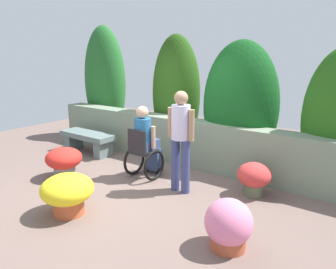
{
  "coord_description": "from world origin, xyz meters",
  "views": [
    {
      "loc": [
        3.42,
        -3.87,
        2.22
      ],
      "look_at": [
        0.2,
        0.51,
        0.85
      ],
      "focal_mm": 34.49,
      "sensor_mm": 36.0,
      "label": 1
    }
  ],
  "objects_px": {
    "person_in_wheelchair": "(145,144)",
    "flower_pot_small_foreground": "(228,226)",
    "stone_bench": "(88,140)",
    "flower_pot_red_accent": "(64,161)",
    "flower_pot_terracotta_by_wall": "(67,192)",
    "flower_pot_purple_near": "(254,177)",
    "person_standing_companion": "(181,135)"
  },
  "relations": [
    {
      "from": "person_in_wheelchair",
      "to": "flower_pot_terracotta_by_wall",
      "type": "relative_size",
      "value": 1.8
    },
    {
      "from": "flower_pot_red_accent",
      "to": "flower_pot_small_foreground",
      "type": "bearing_deg",
      "value": -4.19
    },
    {
      "from": "flower_pot_terracotta_by_wall",
      "to": "stone_bench",
      "type": "bearing_deg",
      "value": 134.58
    },
    {
      "from": "stone_bench",
      "to": "person_standing_companion",
      "type": "height_order",
      "value": "person_standing_companion"
    },
    {
      "from": "flower_pot_purple_near",
      "to": "flower_pot_red_accent",
      "type": "relative_size",
      "value": 0.83
    },
    {
      "from": "person_standing_companion",
      "to": "flower_pot_terracotta_by_wall",
      "type": "xyz_separation_m",
      "value": [
        -0.84,
        -1.58,
        -0.63
      ]
    },
    {
      "from": "stone_bench",
      "to": "flower_pot_red_accent",
      "type": "distance_m",
      "value": 1.51
    },
    {
      "from": "flower_pot_purple_near",
      "to": "flower_pot_small_foreground",
      "type": "bearing_deg",
      "value": -78.55
    },
    {
      "from": "flower_pot_terracotta_by_wall",
      "to": "person_in_wheelchair",
      "type": "bearing_deg",
      "value": 91.52
    },
    {
      "from": "stone_bench",
      "to": "person_standing_companion",
      "type": "xyz_separation_m",
      "value": [
        2.9,
        -0.5,
        0.64
      ]
    },
    {
      "from": "person_standing_companion",
      "to": "flower_pot_small_foreground",
      "type": "distance_m",
      "value": 1.82
    },
    {
      "from": "flower_pot_red_accent",
      "to": "flower_pot_purple_near",
      "type": "bearing_deg",
      "value": 23.13
    },
    {
      "from": "stone_bench",
      "to": "flower_pot_terracotta_by_wall",
      "type": "xyz_separation_m",
      "value": [
        2.06,
        -2.09,
        0.01
      ]
    },
    {
      "from": "person_in_wheelchair",
      "to": "flower_pot_small_foreground",
      "type": "height_order",
      "value": "person_in_wheelchair"
    },
    {
      "from": "flower_pot_purple_near",
      "to": "flower_pot_terracotta_by_wall",
      "type": "xyz_separation_m",
      "value": [
        -1.88,
        -2.15,
        0.02
      ]
    },
    {
      "from": "stone_bench",
      "to": "flower_pot_small_foreground",
      "type": "xyz_separation_m",
      "value": [
        4.25,
        -1.51,
        -0.03
      ]
    },
    {
      "from": "stone_bench",
      "to": "flower_pot_terracotta_by_wall",
      "type": "height_order",
      "value": "flower_pot_terracotta_by_wall"
    },
    {
      "from": "flower_pot_purple_near",
      "to": "flower_pot_terracotta_by_wall",
      "type": "relative_size",
      "value": 0.73
    },
    {
      "from": "flower_pot_red_accent",
      "to": "flower_pot_small_foreground",
      "type": "relative_size",
      "value": 1.07
    },
    {
      "from": "person_in_wheelchair",
      "to": "flower_pot_small_foreground",
      "type": "distance_m",
      "value": 2.55
    },
    {
      "from": "person_standing_companion",
      "to": "flower_pot_purple_near",
      "type": "height_order",
      "value": "person_standing_companion"
    },
    {
      "from": "flower_pot_purple_near",
      "to": "flower_pot_small_foreground",
      "type": "height_order",
      "value": "flower_pot_small_foreground"
    },
    {
      "from": "person_in_wheelchair",
      "to": "stone_bench",
      "type": "bearing_deg",
      "value": 158.9
    },
    {
      "from": "person_standing_companion",
      "to": "flower_pot_small_foreground",
      "type": "relative_size",
      "value": 2.73
    },
    {
      "from": "person_standing_companion",
      "to": "flower_pot_terracotta_by_wall",
      "type": "distance_m",
      "value": 1.9
    },
    {
      "from": "stone_bench",
      "to": "flower_pot_red_accent",
      "type": "height_order",
      "value": "flower_pot_red_accent"
    },
    {
      "from": "person_standing_companion",
      "to": "flower_pot_terracotta_by_wall",
      "type": "bearing_deg",
      "value": -105.63
    },
    {
      "from": "stone_bench",
      "to": "flower_pot_purple_near",
      "type": "bearing_deg",
      "value": 6.37
    },
    {
      "from": "person_in_wheelchair",
      "to": "flower_pot_terracotta_by_wall",
      "type": "bearing_deg",
      "value": -99.91
    },
    {
      "from": "stone_bench",
      "to": "person_standing_companion",
      "type": "distance_m",
      "value": 3.01
    },
    {
      "from": "person_standing_companion",
      "to": "flower_pot_terracotta_by_wall",
      "type": "relative_size",
      "value": 2.25
    },
    {
      "from": "stone_bench",
      "to": "flower_pot_terracotta_by_wall",
      "type": "relative_size",
      "value": 1.87
    }
  ]
}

